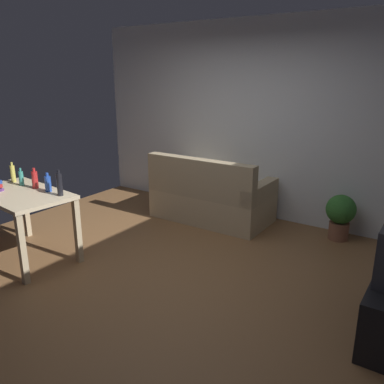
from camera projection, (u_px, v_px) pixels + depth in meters
The scene contains 10 objects.
ground_plane at pixel (158, 271), 4.18m from camera, with size 5.20×4.40×0.02m, color brown.
wall_rear at pixel (254, 121), 5.54m from camera, with size 5.20×0.10×2.70m, color silver.
couch at pixel (210, 199), 5.53m from camera, with size 1.60×0.84×0.92m.
desk at pixel (21, 202), 4.30m from camera, with size 1.27×0.83×0.76m.
potted_plant at pixel (340, 214), 4.87m from camera, with size 0.36×0.36×0.57m.
bottle_squat at pixel (13, 173), 4.64m from camera, with size 0.05×0.05×0.24m.
bottle_tall at pixel (21, 178), 4.50m from camera, with size 0.05×0.05×0.20m.
bottle_red at pixel (35, 179), 4.39m from camera, with size 0.07×0.07×0.23m.
bottle_blue at pixel (48, 184), 4.27m from camera, with size 0.07×0.07×0.21m.
bottle_dark at pixel (60, 184), 4.12m from camera, with size 0.06×0.06×0.28m.
Camera 1 is at (2.40, -2.92, 1.99)m, focal length 37.13 mm.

